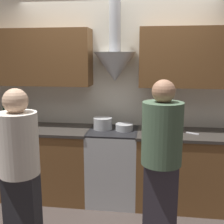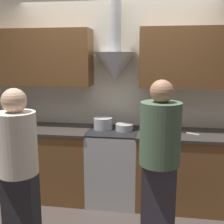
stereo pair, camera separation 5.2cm
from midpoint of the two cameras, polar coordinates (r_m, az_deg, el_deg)
The scene contains 14 objects.
ground_plane at distance 3.51m, azimuth -0.19°, elevation -19.92°, with size 12.00×12.00×0.00m, color #423833.
wall_back at distance 3.63m, azimuth 0.34°, elevation 5.84°, with size 8.40×0.51×2.60m.
counter_left at distance 3.89m, azimuth -15.16°, elevation -9.55°, with size 1.53×0.62×0.92m.
counter_right at distance 3.60m, azimuth 15.08°, elevation -11.24°, with size 1.20×0.62×0.92m.
stove_range at distance 3.61m, azimuth 0.67°, elevation -10.75°, with size 0.61×0.60×0.92m.
wine_bottle_3 at distance 3.90m, azimuth -20.49°, elevation -0.89°, with size 0.07×0.07×0.31m.
wine_bottle_4 at distance 3.84m, azimuth -19.38°, elevation -0.89°, with size 0.08×0.08×0.32m.
stock_pot at distance 3.51m, azimuth -1.41°, elevation -2.33°, with size 0.23×0.23×0.14m.
mixing_bowl at distance 3.46m, azimuth 2.97°, elevation -3.09°, with size 0.21×0.21×0.08m.
orange_fruit at distance 3.34m, azimuth 13.18°, elevation -3.88°, with size 0.08×0.08×0.08m.
saucepan at distance 3.56m, azimuth 10.79°, elevation -2.75°, with size 0.18×0.18×0.09m.
chefs_knife at distance 3.45m, azimuth 15.84°, elevation -4.15°, with size 0.23×0.14×0.01m.
person_foreground_left at distance 2.59m, azimuth -17.87°, elevation -10.98°, with size 0.34×0.34×1.56m.
person_foreground_right at distance 2.44m, azimuth 10.16°, elevation -10.93°, with size 0.34×0.34×1.64m.
Camera 2 is at (0.49, -2.96, 1.82)m, focal length 45.00 mm.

